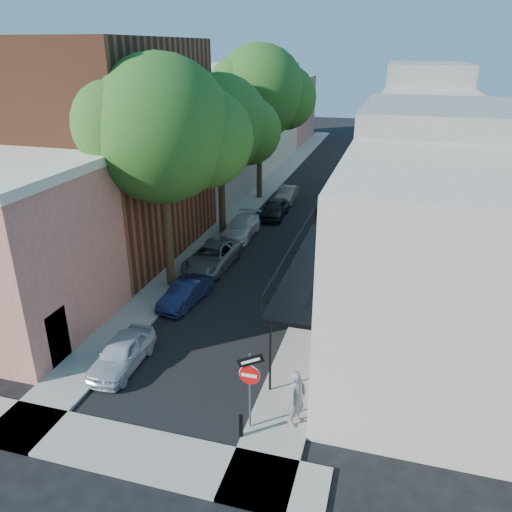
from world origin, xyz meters
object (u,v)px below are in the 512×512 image
Objects in this scene: oak_mid at (227,126)px; parked_car_c at (212,257)px; oak_far at (266,93)px; parked_car_a at (122,353)px; parked_car_f at (287,194)px; parked_car_b at (185,293)px; bollard at (241,426)px; sign_post at (250,378)px; pedestrian at (297,398)px; parked_car_e at (274,209)px; parked_car_d at (241,227)px; oak_near at (172,132)px.

oak_mid is 8.41m from parked_car_c.
oak_mid is 0.86× the size of oak_far.
parked_car_a reaches higher than parked_car_f.
parked_car_a is (0.75, -24.32, -7.64)m from oak_far.
parked_car_b is 4.43m from parked_car_c.
parked_car_a is at bearing -88.22° from oak_far.
bollard is 0.08× the size of oak_mid.
parked_car_c reaches higher than bollard.
oak_far is at bearing 95.16° from parked_car_c.
parked_car_f is at bearing 76.48° from oak_mid.
oak_mid reaches higher than parked_car_f.
parked_car_f is (-4.56, 25.65, -1.42)m from sign_post.
pedestrian is at bearing -55.42° from parked_car_c.
oak_mid is at bearing -116.50° from parked_car_e.
pedestrian reaches higher than parked_car_d.
oak_mid reaches higher than parked_car_c.
oak_far is 3.05× the size of parked_car_e.
oak_far is at bearing 89.96° from oak_near.
parked_car_a is at bearing 102.32° from pedestrian.
oak_far reaches higher than parked_car_b.
oak_near is at bearing -104.43° from parked_car_c.
pedestrian is at bearing -66.67° from parked_car_d.
oak_near reaches higher than parked_car_a.
oak_mid is (-6.58, 17.26, 5.02)m from sign_post.
parked_car_a is at bearing -87.83° from parked_car_c.
parked_car_c is (0.00, 9.89, 0.04)m from parked_car_a.
oak_far is at bearing 103.35° from bollard.
oak_mid is 2.61× the size of parked_car_e.
parked_car_a is (-5.60, 2.45, 0.10)m from bollard.
oak_near is 17.01m from oak_far.
parked_car_a is 0.82× the size of parked_car_d.
oak_far is at bearing 89.59° from oak_mid.
parked_car_c is 1.07× the size of parked_car_d.
oak_far reaches higher than parked_car_c.
parked_car_b is (-5.47, 7.44, -1.46)m from sign_post.
oak_far reaches higher than pedestrian.
bollard is 18.39m from parked_car_d.
parked_car_c is 13.84m from parked_car_f.
parked_car_e is at bearing 101.31° from bollard.
parked_car_b is at bearing -83.55° from oak_mid.
parked_car_e is (0.91, 14.09, 0.09)m from parked_car_b.
oak_mid is 16.60m from parked_car_a.
oak_mid is at bearing 110.86° from sign_post.
parked_car_d is at bearing 108.46° from sign_post.
bollard is 0.07× the size of oak_far.
parked_car_e is (-4.56, 21.53, -1.37)m from sign_post.
parked_car_e is 1.04× the size of parked_car_f.
oak_mid reaches higher than sign_post.
parked_car_d is at bearing 107.53° from bollard.
parked_car_c is at bearing -90.64° from parked_car_d.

